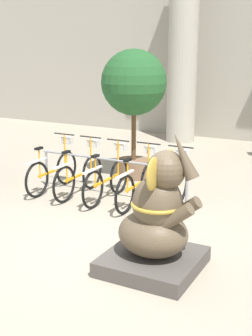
{
  "coord_description": "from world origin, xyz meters",
  "views": [
    {
      "loc": [
        3.15,
        -5.44,
        2.88
      ],
      "look_at": [
        -0.13,
        0.74,
        1.0
      ],
      "focal_mm": 50.0,
      "sensor_mm": 36.0,
      "label": 1
    }
  ],
  "objects": [
    {
      "name": "bike_rack",
      "position": [
        -1.08,
        1.95,
        0.59
      ],
      "size": [
        3.14,
        0.05,
        0.77
      ],
      "color": "gray",
      "rests_on": "ground_plane"
    },
    {
      "name": "column_left",
      "position": [
        -1.9,
        7.6,
        2.62
      ],
      "size": [
        1.06,
        1.06,
        5.16
      ],
      "color": "#ADA899",
      "rests_on": "ground_plane"
    },
    {
      "name": "bicycle_0",
      "position": [
        -2.36,
        1.84,
        0.42
      ],
      "size": [
        0.48,
        1.67,
        1.09
      ],
      "color": "black",
      "rests_on": "ground_plane"
    },
    {
      "name": "bicycle_2",
      "position": [
        -1.08,
        1.81,
        0.42
      ],
      "size": [
        0.48,
        1.67,
        1.09
      ],
      "color": "black",
      "rests_on": "ground_plane"
    },
    {
      "name": "bicycle_4",
      "position": [
        0.19,
        1.83,
        0.42
      ],
      "size": [
        0.48,
        1.67,
        1.09
      ],
      "color": "black",
      "rests_on": "ground_plane"
    },
    {
      "name": "ground_plane",
      "position": [
        0.0,
        0.0,
        0.0
      ],
      "size": [
        60.0,
        60.0,
        0.0
      ],
      "primitive_type": "plane",
      "color": "#9E937F"
    },
    {
      "name": "bicycle_1",
      "position": [
        -1.72,
        1.83,
        0.42
      ],
      "size": [
        0.48,
        1.67,
        1.09
      ],
      "color": "black",
      "rests_on": "ground_plane"
    },
    {
      "name": "potted_tree",
      "position": [
        -1.38,
        3.46,
        1.92
      ],
      "size": [
        1.39,
        1.39,
        2.77
      ],
      "color": "brown",
      "rests_on": "ground_plane"
    },
    {
      "name": "elephant_statue",
      "position": [
        0.88,
        -0.32,
        0.63
      ],
      "size": [
        1.2,
        1.2,
        1.88
      ],
      "color": "#4C4742",
      "rests_on": "ground_plane"
    },
    {
      "name": "bicycle_3",
      "position": [
        -0.45,
        1.83,
        0.42
      ],
      "size": [
        0.48,
        1.67,
        1.09
      ],
      "color": "black",
      "rests_on": "ground_plane"
    }
  ]
}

